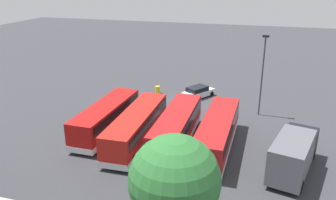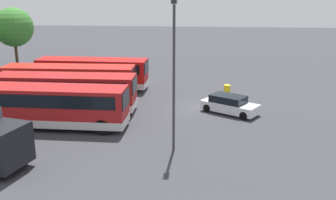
{
  "view_description": "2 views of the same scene",
  "coord_description": "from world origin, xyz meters",
  "px_view_note": "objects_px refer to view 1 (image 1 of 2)",
  "views": [
    {
      "loc": [
        -9.19,
        39.32,
        14.96
      ],
      "look_at": [
        1.16,
        3.83,
        1.39
      ],
      "focal_mm": 37.11,
      "sensor_mm": 36.0,
      "label": 1
    },
    {
      "loc": [
        -31.01,
        0.26,
        9.53
      ],
      "look_at": [
        -2.87,
        2.81,
        1.44
      ],
      "focal_mm": 42.06,
      "sensor_mm": 36.0,
      "label": 2
    }
  ],
  "objects_px": {
    "bus_single_deck_near_end": "(217,132)",
    "box_truck_blue": "(294,153)",
    "bus_single_deck_third": "(137,126)",
    "bus_single_deck_second": "(177,127)",
    "car_hatchback_silver": "(198,92)",
    "waste_bin_yellow": "(158,90)",
    "bus_single_deck_fourth": "(107,117)",
    "lamp_post_tall": "(263,70)"
  },
  "relations": [
    {
      "from": "bus_single_deck_near_end",
      "to": "box_truck_blue",
      "type": "xyz_separation_m",
      "value": [
        -6.34,
        2.25,
        0.08
      ]
    },
    {
      "from": "bus_single_deck_third",
      "to": "bus_single_deck_second",
      "type": "bearing_deg",
      "value": -166.12
    },
    {
      "from": "car_hatchback_silver",
      "to": "bus_single_deck_near_end",
      "type": "bearing_deg",
      "value": 108.6
    },
    {
      "from": "bus_single_deck_near_end",
      "to": "waste_bin_yellow",
      "type": "bearing_deg",
      "value": -53.27
    },
    {
      "from": "waste_bin_yellow",
      "to": "bus_single_deck_third",
      "type": "bearing_deg",
      "value": 100.1
    },
    {
      "from": "bus_single_deck_fourth",
      "to": "waste_bin_yellow",
      "type": "distance_m",
      "value": 12.96
    },
    {
      "from": "bus_single_deck_third",
      "to": "bus_single_deck_fourth",
      "type": "height_order",
      "value": "same"
    },
    {
      "from": "bus_single_deck_second",
      "to": "bus_single_deck_fourth",
      "type": "height_order",
      "value": "same"
    },
    {
      "from": "bus_single_deck_near_end",
      "to": "car_hatchback_silver",
      "type": "height_order",
      "value": "bus_single_deck_near_end"
    },
    {
      "from": "bus_single_deck_second",
      "to": "bus_single_deck_third",
      "type": "xyz_separation_m",
      "value": [
        3.57,
        0.88,
        0.0
      ]
    },
    {
      "from": "box_truck_blue",
      "to": "car_hatchback_silver",
      "type": "xyz_separation_m",
      "value": [
        10.75,
        -15.35,
        -1.01
      ]
    },
    {
      "from": "lamp_post_tall",
      "to": "box_truck_blue",
      "type": "bearing_deg",
      "value": 104.82
    },
    {
      "from": "bus_single_deck_near_end",
      "to": "bus_single_deck_fourth",
      "type": "bearing_deg",
      "value": -1.8
    },
    {
      "from": "lamp_post_tall",
      "to": "bus_single_deck_third",
      "type": "bearing_deg",
      "value": 43.25
    },
    {
      "from": "bus_single_deck_near_end",
      "to": "waste_bin_yellow",
      "type": "xyz_separation_m",
      "value": [
        9.86,
        -13.21,
        -1.15
      ]
    },
    {
      "from": "lamp_post_tall",
      "to": "waste_bin_yellow",
      "type": "height_order",
      "value": "lamp_post_tall"
    },
    {
      "from": "box_truck_blue",
      "to": "bus_single_deck_near_end",
      "type": "bearing_deg",
      "value": -19.54
    },
    {
      "from": "bus_single_deck_fourth",
      "to": "car_hatchback_silver",
      "type": "relative_size",
      "value": 2.27
    },
    {
      "from": "car_hatchback_silver",
      "to": "waste_bin_yellow",
      "type": "bearing_deg",
      "value": -1.12
    },
    {
      "from": "bus_single_deck_fourth",
      "to": "lamp_post_tall",
      "type": "xyz_separation_m",
      "value": [
        -14.26,
        -8.94,
        3.54
      ]
    },
    {
      "from": "bus_single_deck_second",
      "to": "waste_bin_yellow",
      "type": "distance_m",
      "value": 14.45
    },
    {
      "from": "bus_single_deck_second",
      "to": "bus_single_deck_third",
      "type": "bearing_deg",
      "value": 13.88
    },
    {
      "from": "bus_single_deck_second",
      "to": "bus_single_deck_fourth",
      "type": "relative_size",
      "value": 1.05
    },
    {
      "from": "bus_single_deck_second",
      "to": "bus_single_deck_near_end",
      "type": "bearing_deg",
      "value": 177.83
    },
    {
      "from": "waste_bin_yellow",
      "to": "lamp_post_tall",
      "type": "bearing_deg",
      "value": 163.4
    },
    {
      "from": "bus_single_deck_near_end",
      "to": "bus_single_deck_fourth",
      "type": "relative_size",
      "value": 1.09
    },
    {
      "from": "bus_single_deck_second",
      "to": "car_hatchback_silver",
      "type": "height_order",
      "value": "bus_single_deck_second"
    },
    {
      "from": "bus_single_deck_second",
      "to": "bus_single_deck_fourth",
      "type": "bearing_deg",
      "value": -1.61
    },
    {
      "from": "bus_single_deck_second",
      "to": "lamp_post_tall",
      "type": "relative_size",
      "value": 1.25
    },
    {
      "from": "box_truck_blue",
      "to": "car_hatchback_silver",
      "type": "bearing_deg",
      "value": -54.99
    },
    {
      "from": "box_truck_blue",
      "to": "bus_single_deck_fourth",
      "type": "bearing_deg",
      "value": -8.53
    },
    {
      "from": "bus_single_deck_third",
      "to": "waste_bin_yellow",
      "type": "distance_m",
      "value": 14.22
    },
    {
      "from": "bus_single_deck_fourth",
      "to": "car_hatchback_silver",
      "type": "height_order",
      "value": "bus_single_deck_fourth"
    },
    {
      "from": "bus_single_deck_third",
      "to": "lamp_post_tall",
      "type": "bearing_deg",
      "value": -136.75
    },
    {
      "from": "bus_single_deck_fourth",
      "to": "bus_single_deck_near_end",
      "type": "bearing_deg",
      "value": 178.2
    },
    {
      "from": "bus_single_deck_near_end",
      "to": "box_truck_blue",
      "type": "relative_size",
      "value": 1.47
    },
    {
      "from": "bus_single_deck_second",
      "to": "waste_bin_yellow",
      "type": "bearing_deg",
      "value": -65.12
    },
    {
      "from": "car_hatchback_silver",
      "to": "lamp_post_tall",
      "type": "relative_size",
      "value": 0.52
    },
    {
      "from": "bus_single_deck_near_end",
      "to": "box_truck_blue",
      "type": "height_order",
      "value": "box_truck_blue"
    },
    {
      "from": "lamp_post_tall",
      "to": "bus_single_deck_near_end",
      "type": "bearing_deg",
      "value": 70.5
    },
    {
      "from": "bus_single_deck_second",
      "to": "box_truck_blue",
      "type": "height_order",
      "value": "box_truck_blue"
    },
    {
      "from": "box_truck_blue",
      "to": "waste_bin_yellow",
      "type": "distance_m",
      "value": 22.43
    }
  ]
}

